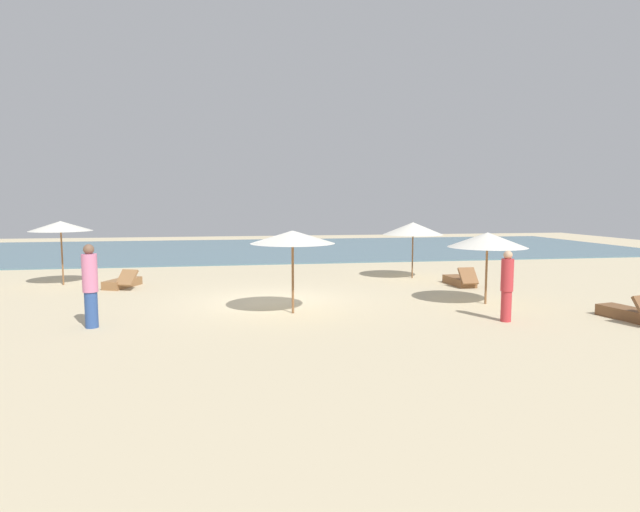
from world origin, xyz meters
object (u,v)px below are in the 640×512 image
Objects in this scene: lounger_0 at (123,283)px; person_1 at (507,285)px; umbrella_3 at (413,228)px; lounger_2 at (460,281)px; umbrella_1 at (61,226)px; lounger_1 at (631,313)px; umbrella_2 at (293,237)px; umbrella_0 at (487,240)px; person_0 at (90,285)px.

person_1 is at bearing -34.32° from lounger_0.
umbrella_3 is 1.34× the size of lounger_2.
umbrella_1 is 12.67m from umbrella_3.
umbrella_1 is 1.28× the size of lounger_1.
umbrella_2 is at bearing -39.39° from umbrella_1.
lounger_2 is at bearing 29.39° from umbrella_2.
umbrella_1 is at bearing 156.06° from umbrella_0.
person_1 is at bearing -103.72° from lounger_2.
umbrella_3 is 1.17× the size of person_0.
lounger_0 is (2.17, -0.93, -1.90)m from umbrella_1.
lounger_2 is (6.32, 3.56, -1.83)m from umbrella_2.
lounger_1 is at bearing -15.56° from umbrella_2.
lounger_0 is at bearing -23.29° from umbrella_1.
person_1 is (10.21, -6.97, 0.72)m from lounger_0.
umbrella_1 is at bearing 169.65° from lounger_2.
lounger_0 is at bearing 145.68° from person_1.
person_1 is (-0.58, -2.15, -0.94)m from umbrella_0.
umbrella_1 reaches higher than umbrella_3.
umbrella_0 is at bearing -23.94° from umbrella_1.
lounger_2 is at bearing 107.10° from lounger_1.
person_1 is at bearing -6.25° from person_0.
umbrella_3 is 2.82m from lounger_2.
umbrella_3 is 1.30× the size of lounger_1.
umbrella_0 is 5.59m from umbrella_2.
umbrella_0 is 1.27× the size of person_1.
umbrella_0 is at bearing 5.92° from person_0.
person_0 is at bearing 173.75° from person_1.
lounger_1 is (2.53, -2.56, -1.66)m from umbrella_0.
umbrella_0 is 10.46m from person_0.
umbrella_2 is 1.23× the size of lounger_0.
umbrella_2 is 1.26× the size of lounger_1.
umbrella_3 is 10.64m from lounger_0.
umbrella_1 is 14.06m from lounger_2.
person_0 is at bearing 173.42° from lounger_1.
lounger_2 is (11.53, -1.57, 0.00)m from lounger_0.
umbrella_1 is 17.69m from lounger_1.
lounger_0 is 15.24m from lounger_1.
lounger_1 is 1.03× the size of lounger_2.
lounger_2 is 11.95m from person_0.
umbrella_1 is 1.29× the size of person_1.
lounger_1 reaches higher than lounger_2.
person_0 is at bearing -170.86° from umbrella_2.
lounger_1 is at bearing -6.58° from person_0.
umbrella_3 is at bearing 87.88° from person_1.
person_1 is (-3.11, 0.42, 0.72)m from lounger_1.
umbrella_1 is (-12.97, 5.76, 0.23)m from umbrella_0.
person_1 reaches higher than lounger_0.
person_1 is at bearing -92.12° from umbrella_3.
person_0 is at bearing -69.20° from umbrella_1.
umbrella_3 is (5.27, 5.53, -0.10)m from umbrella_2.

